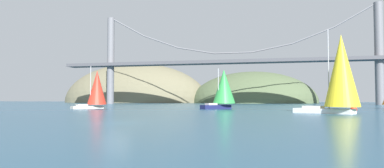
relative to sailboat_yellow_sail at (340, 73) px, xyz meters
The scene contains 8 objects.
ground_plane 33.32m from the sailboat_yellow_sail, 134.46° to the right, with size 360.00×360.00×0.00m, color navy.
headland_center 113.16m from the sailboat_yellow_sail, 99.16° to the left, with size 59.88×44.00×29.80m, color #4C5B3D.
headland_left 136.25m from the sailboat_yellow_sail, 124.95° to the left, with size 76.78×44.00×40.36m, color #6B664C.
suspension_bridge 75.91m from the sailboat_yellow_sail, 107.80° to the left, with size 133.47×6.00×34.61m.
sailboat_yellow_sail is the anchor object (origin of this frame).
sailboat_green_sail 26.89m from the sailboat_yellow_sail, 135.80° to the left, with size 7.89×7.73×8.39m.
sailboat_scarlet_sail 48.08m from the sailboat_yellow_sail, 162.86° to the left, with size 6.94×7.58×9.02m.
channel_buoy 11.50m from the sailboat_yellow_sail, 68.37° to the left, with size 1.10×1.10×2.64m.
Camera 1 is at (13.30, -27.57, 2.20)m, focal length 31.43 mm.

